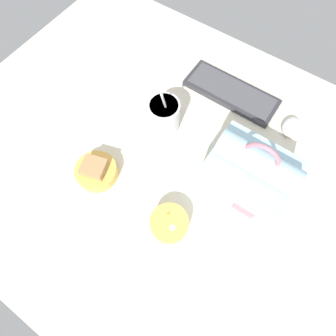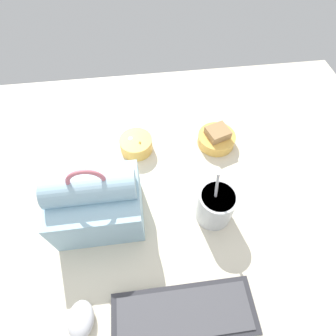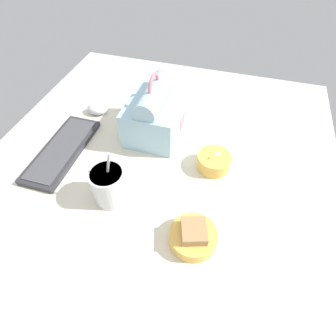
# 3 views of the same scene
# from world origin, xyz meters

# --- Properties ---
(desk_surface) EXTENTS (1.40, 1.10, 0.02)m
(desk_surface) POSITION_xyz_m (0.00, 0.00, 0.01)
(desk_surface) COLOR beige
(desk_surface) RESTS_ON ground
(keyboard) EXTENTS (0.31, 0.12, 0.02)m
(keyboard) POSITION_xyz_m (0.05, 0.31, 0.03)
(keyboard) COLOR #2D2D33
(keyboard) RESTS_ON desk_surface
(lunch_bag) EXTENTS (0.22, 0.17, 0.22)m
(lunch_bag) POSITION_xyz_m (0.23, 0.05, 0.10)
(lunch_bag) COLOR #9EC6DB
(lunch_bag) RESTS_ON desk_surface
(soup_cup) EXTENTS (0.09, 0.09, 0.18)m
(soup_cup) POSITION_xyz_m (-0.07, 0.09, 0.07)
(soup_cup) COLOR silver
(soup_cup) RESTS_ON desk_surface
(bento_bowl_sandwich) EXTENTS (0.12, 0.12, 0.06)m
(bento_bowl_sandwich) POSITION_xyz_m (-0.13, -0.16, 0.04)
(bento_bowl_sandwich) COLOR #EAB24C
(bento_bowl_sandwich) RESTS_ON desk_surface
(bento_bowl_snacks) EXTENTS (0.10, 0.10, 0.05)m
(bento_bowl_snacks) POSITION_xyz_m (0.12, -0.17, 0.04)
(bento_bowl_snacks) COLOR #EAB24C
(bento_bowl_snacks) RESTS_ON desk_surface
(computer_mouse) EXTENTS (0.06, 0.08, 0.03)m
(computer_mouse) POSITION_xyz_m (0.27, 0.30, 0.04)
(computer_mouse) COLOR silver
(computer_mouse) RESTS_ON desk_surface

